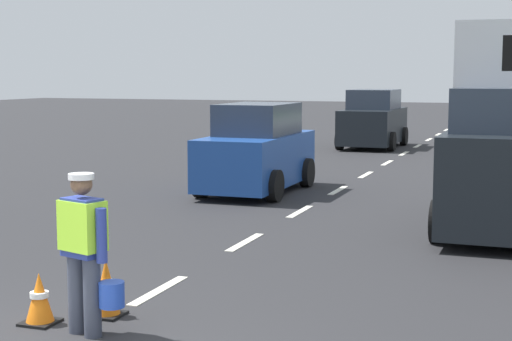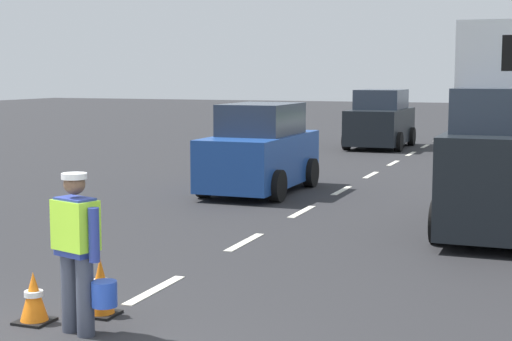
{
  "view_description": "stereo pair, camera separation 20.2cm",
  "coord_description": "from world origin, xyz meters",
  "px_view_note": "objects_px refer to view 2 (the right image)",
  "views": [
    {
      "loc": [
        4.4,
        -5.86,
        2.66
      ],
      "look_at": [
        0.01,
        6.17,
        1.1
      ],
      "focal_mm": 55.73,
      "sensor_mm": 36.0,
      "label": 1
    },
    {
      "loc": [
        4.59,
        -5.79,
        2.66
      ],
      "look_at": [
        0.01,
        6.17,
        1.1
      ],
      "focal_mm": 55.73,
      "sensor_mm": 36.0,
      "label": 2
    }
  ],
  "objects_px": {
    "road_worker": "(78,245)",
    "traffic_cone_near": "(101,287)",
    "car_oncoming_lead": "(260,151)",
    "traffic_cone_far": "(34,298)",
    "delivery_truck": "(512,136)",
    "car_oncoming_second": "(380,121)"
  },
  "relations": [
    {
      "from": "car_oncoming_second",
      "to": "car_oncoming_lead",
      "type": "height_order",
      "value": "car_oncoming_second"
    },
    {
      "from": "road_worker",
      "to": "traffic_cone_near",
      "type": "bearing_deg",
      "value": 102.65
    },
    {
      "from": "car_oncoming_second",
      "to": "road_worker",
      "type": "bearing_deg",
      "value": -85.98
    },
    {
      "from": "traffic_cone_near",
      "to": "delivery_truck",
      "type": "xyz_separation_m",
      "value": [
        3.91,
        6.82,
        1.29
      ]
    },
    {
      "from": "car_oncoming_lead",
      "to": "traffic_cone_far",
      "type": "bearing_deg",
      "value": -83.68
    },
    {
      "from": "delivery_truck",
      "to": "car_oncoming_second",
      "type": "bearing_deg",
      "value": 110.41
    },
    {
      "from": "delivery_truck",
      "to": "car_oncoming_lead",
      "type": "height_order",
      "value": "delivery_truck"
    },
    {
      "from": "traffic_cone_far",
      "to": "car_oncoming_second",
      "type": "relative_size",
      "value": 0.14
    },
    {
      "from": "road_worker",
      "to": "traffic_cone_near",
      "type": "xyz_separation_m",
      "value": [
        -0.14,
        0.62,
        -0.61
      ]
    },
    {
      "from": "traffic_cone_near",
      "to": "car_oncoming_lead",
      "type": "relative_size",
      "value": 0.17
    },
    {
      "from": "traffic_cone_far",
      "to": "car_oncoming_lead",
      "type": "xyz_separation_m",
      "value": [
        -1.08,
        9.79,
        0.65
      ]
    },
    {
      "from": "car_oncoming_second",
      "to": "delivery_truck",
      "type": "bearing_deg",
      "value": -69.59
    },
    {
      "from": "traffic_cone_far",
      "to": "delivery_truck",
      "type": "xyz_separation_m",
      "value": [
        4.44,
        7.3,
        1.33
      ]
    },
    {
      "from": "traffic_cone_near",
      "to": "car_oncoming_lead",
      "type": "distance_m",
      "value": 9.47
    },
    {
      "from": "traffic_cone_near",
      "to": "road_worker",
      "type": "bearing_deg",
      "value": -77.35
    },
    {
      "from": "traffic_cone_near",
      "to": "traffic_cone_far",
      "type": "xyz_separation_m",
      "value": [
        -0.53,
        -0.48,
        -0.05
      ]
    },
    {
      "from": "traffic_cone_near",
      "to": "delivery_truck",
      "type": "relative_size",
      "value": 0.14
    },
    {
      "from": "road_worker",
      "to": "car_oncoming_second",
      "type": "bearing_deg",
      "value": 94.02
    },
    {
      "from": "traffic_cone_far",
      "to": "car_oncoming_lead",
      "type": "distance_m",
      "value": 9.87
    },
    {
      "from": "road_worker",
      "to": "traffic_cone_near",
      "type": "distance_m",
      "value": 0.88
    },
    {
      "from": "traffic_cone_near",
      "to": "car_oncoming_second",
      "type": "height_order",
      "value": "car_oncoming_second"
    },
    {
      "from": "traffic_cone_far",
      "to": "delivery_truck",
      "type": "distance_m",
      "value": 8.65
    }
  ]
}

